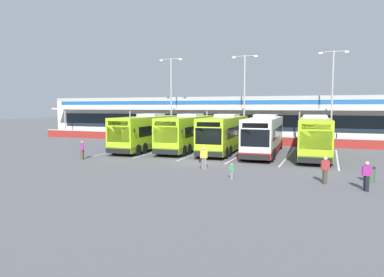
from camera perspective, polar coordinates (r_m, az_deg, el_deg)
ground_plane at (r=29.20m, az=1.65°, el=-3.76°), size 200.00×200.00×0.00m
terminal_building at (r=54.96m, az=11.17°, el=3.50°), size 70.00×13.00×6.00m
red_barrier_wall at (r=42.97m, az=8.18°, el=-0.19°), size 60.00×0.40×1.10m
coach_bus_leftmost at (r=37.62m, az=-7.26°, el=0.95°), size 3.38×12.26×3.78m
coach_bus_left_centre at (r=36.70m, az=-0.69°, el=0.88°), size 3.38×12.26×3.78m
coach_bus_centre at (r=35.41m, az=5.32°, el=0.70°), size 3.38×12.26×3.78m
coach_bus_right_centre at (r=34.22m, az=11.63°, el=0.47°), size 3.38×12.26×3.78m
coach_bus_rightmost at (r=33.65m, az=19.26°, el=0.20°), size 3.38×12.26×3.78m
bay_stripe_far_west at (r=39.10m, az=-9.96°, el=-1.55°), size 0.14×13.00×0.01m
bay_stripe_west at (r=37.11m, az=-4.40°, el=-1.85°), size 0.14×13.00×0.01m
bay_stripe_mid_west at (r=35.50m, az=1.72°, el=-2.16°), size 0.14×13.00×0.01m
bay_stripe_centre at (r=34.33m, az=8.35°, el=-2.46°), size 0.14×13.00×0.01m
bay_stripe_mid_east at (r=33.65m, az=15.34°, el=-2.75°), size 0.14×13.00×0.01m
bay_stripe_east at (r=33.48m, az=22.51°, el=-3.00°), size 0.14×13.00×0.01m
pedestrian_with_handbag at (r=25.53m, az=1.88°, el=-3.11°), size 0.63×0.48×1.62m
pedestrian_in_dark_coat at (r=21.17m, az=26.47°, el=-5.34°), size 0.52×0.40×1.62m
pedestrian_child at (r=22.19m, az=6.47°, el=-5.23°), size 0.33×0.18×1.00m
pedestrian_near_bin at (r=22.16m, az=20.80°, el=-4.68°), size 0.50×0.41×1.62m
pedestrian_approaching_bus at (r=31.68m, az=-17.39°, el=-1.70°), size 0.44×0.45×1.62m
lamp_post_west at (r=47.61m, az=-3.40°, el=7.29°), size 3.24×0.28×11.00m
lamp_post_centre at (r=45.16m, az=8.50°, el=7.35°), size 3.24×0.28×11.00m
lamp_post_east at (r=44.23m, az=21.82°, el=7.09°), size 3.24×0.28×11.00m
litter_bin at (r=23.80m, az=26.97°, el=-5.24°), size 0.54×0.54×0.93m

